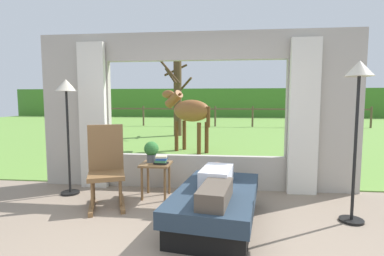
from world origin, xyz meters
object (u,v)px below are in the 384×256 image
at_px(floor_lamp_left, 67,102).
at_px(recliner_sofa, 216,205).
at_px(side_table, 156,169).
at_px(potted_plant, 151,150).
at_px(rocking_chair, 106,166).
at_px(horse, 189,111).
at_px(pasture_tree, 177,94).
at_px(reclining_person, 216,182).
at_px(floor_lamp_right, 358,93).
at_px(book_stack, 161,160).

bearing_deg(floor_lamp_left, recliner_sofa, -20.38).
xyz_separation_m(recliner_sofa, floor_lamp_left, (-2.31, 0.86, 1.22)).
height_order(side_table, floor_lamp_left, floor_lamp_left).
relative_size(side_table, potted_plant, 1.63).
height_order(recliner_sofa, rocking_chair, rocking_chair).
bearing_deg(horse, floor_lamp_left, -164.74).
height_order(rocking_chair, pasture_tree, pasture_tree).
xyz_separation_m(reclining_person, horse, (-0.88, 4.72, 0.63)).
bearing_deg(floor_lamp_left, floor_lamp_right, -9.08).
xyz_separation_m(rocking_chair, floor_lamp_right, (3.18, -0.24, 1.01)).
relative_size(rocking_chair, horse, 0.65).
bearing_deg(pasture_tree, potted_plant, -83.96).
relative_size(potted_plant, horse, 0.18).
bearing_deg(horse, book_stack, -143.55).
relative_size(book_stack, floor_lamp_right, 0.11).
distance_m(floor_lamp_left, horse, 4.08).
relative_size(recliner_sofa, reclining_person, 1.27).
height_order(horse, pasture_tree, pasture_tree).
bearing_deg(horse, side_table, -144.97).
bearing_deg(potted_plant, floor_lamp_left, -177.33).
bearing_deg(rocking_chair, reclining_person, -40.56).
bearing_deg(floor_lamp_right, book_stack, 166.85).
bearing_deg(side_table, horse, 89.29).
height_order(book_stack, floor_lamp_left, floor_lamp_left).
bearing_deg(rocking_chair, floor_lamp_left, 131.20).
bearing_deg(rocking_chair, potted_plant, 17.89).
distance_m(reclining_person, horse, 4.84).
distance_m(reclining_person, pasture_tree, 8.60).
xyz_separation_m(side_table, floor_lamp_left, (-1.38, -0.00, 1.01)).
distance_m(rocking_chair, potted_plant, 0.71).
height_order(book_stack, floor_lamp_right, floor_lamp_right).
relative_size(floor_lamp_right, horse, 1.11).
xyz_separation_m(book_stack, floor_lamp_left, (-1.47, 0.05, 0.86)).
relative_size(recliner_sofa, floor_lamp_left, 1.02).
height_order(rocking_chair, book_stack, rocking_chair).
xyz_separation_m(recliner_sofa, side_table, (-0.93, 0.86, 0.21)).
bearing_deg(potted_plant, rocking_chair, -140.18).
xyz_separation_m(recliner_sofa, pasture_tree, (-1.79, 8.28, 1.47)).
relative_size(floor_lamp_left, pasture_tree, 0.56).
relative_size(reclining_person, potted_plant, 4.49).
height_order(potted_plant, book_stack, potted_plant).
bearing_deg(pasture_tree, horse, -75.93).
height_order(potted_plant, pasture_tree, pasture_tree).
bearing_deg(book_stack, horse, 90.71).
bearing_deg(side_table, rocking_chair, -147.88).
distance_m(book_stack, floor_lamp_right, 2.71).
bearing_deg(reclining_person, pasture_tree, 110.85).
distance_m(recliner_sofa, floor_lamp_right, 2.12).
distance_m(recliner_sofa, book_stack, 1.21).
bearing_deg(reclining_person, potted_plant, 144.98).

